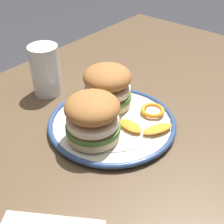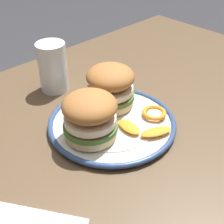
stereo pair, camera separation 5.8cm
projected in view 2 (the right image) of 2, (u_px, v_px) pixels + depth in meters
dining_table at (123, 146)px, 0.82m from camera, size 1.27×0.81×0.73m
dinner_plate at (112, 123)px, 0.71m from camera, size 0.29×0.29×0.02m
sandwich_half_left at (90, 115)px, 0.63m from camera, size 0.15×0.15×0.10m
sandwich_half_right at (110, 85)px, 0.73m from camera, size 0.16×0.16×0.10m
orange_peel_curled at (154, 113)px, 0.72m from camera, size 0.07×0.07×0.01m
orange_peel_strip_long at (129, 127)px, 0.68m from camera, size 0.04×0.06×0.01m
orange_peel_strip_short at (156, 132)px, 0.66m from camera, size 0.08×0.06×0.01m
drinking_glass at (53, 70)px, 0.82m from camera, size 0.08×0.08×0.13m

